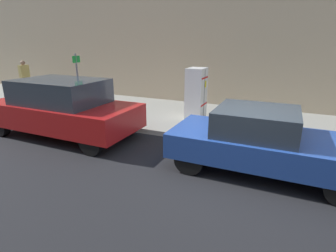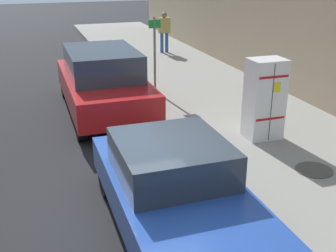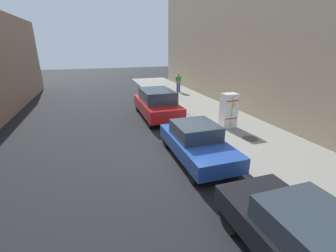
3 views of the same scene
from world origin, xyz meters
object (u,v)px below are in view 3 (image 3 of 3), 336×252
fire_hydrant (163,94)px  parked_suv_red (157,103)px  discarded_refrigerator (229,110)px  street_sign_post (178,91)px  pedestrian_standing_near (178,81)px  parked_hatchback_blue (197,142)px

fire_hydrant → parked_suv_red: parked_suv_red is taller
fire_hydrant → parked_suv_red: bearing=68.7°
fire_hydrant → parked_suv_red: (1.69, 4.33, 0.37)m
discarded_refrigerator → street_sign_post: (1.25, -4.15, 0.37)m
pedestrian_standing_near → parked_hatchback_blue: 12.91m
street_sign_post → pedestrian_standing_near: 6.03m
discarded_refrigerator → parked_hatchback_blue: 3.92m
fire_hydrant → parked_hatchback_blue: 10.23m
discarded_refrigerator → pedestrian_standing_near: (-0.89, -9.79, 0.10)m
parked_suv_red → parked_hatchback_blue: bearing=90.0°
discarded_refrigerator → pedestrian_standing_near: bearing=-95.2°
discarded_refrigerator → fire_hydrant: size_ratio=2.49×
street_sign_post → parked_suv_red: street_sign_post is taller
pedestrian_standing_near → street_sign_post: bearing=-108.4°
discarded_refrigerator → pedestrian_standing_near: discarded_refrigerator is taller
discarded_refrigerator → street_sign_post: street_sign_post is taller
parked_hatchback_blue → street_sign_post: bearing=-104.6°
discarded_refrigerator → street_sign_post: size_ratio=0.80×
parked_suv_red → pedestrian_standing_near: bearing=-120.6°
street_sign_post → parked_hatchback_blue: bearing=75.4°
street_sign_post → pedestrian_standing_near: (-2.14, -5.64, -0.27)m
fire_hydrant → discarded_refrigerator: bearing=99.7°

